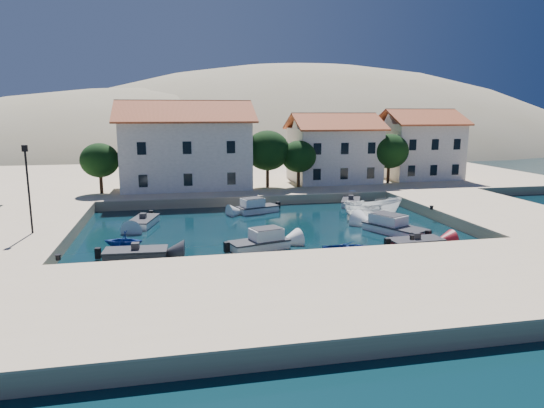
{
  "coord_description": "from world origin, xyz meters",
  "views": [
    {
      "loc": [
        -7.63,
        -28.17,
        9.45
      ],
      "look_at": [
        0.34,
        10.21,
        2.0
      ],
      "focal_mm": 32.0,
      "sensor_mm": 36.0,
      "label": 1
    }
  ],
  "objects_px": {
    "cabin_cruiser_south": "(259,242)",
    "rowboat_south": "(353,254)",
    "building_mid": "(333,147)",
    "boat_east": "(372,219)",
    "building_left": "(186,144)",
    "lamppost": "(28,181)",
    "cabin_cruiser_east": "(395,227)",
    "building_right": "(419,143)"
  },
  "relations": [
    {
      "from": "cabin_cruiser_south",
      "to": "rowboat_south",
      "type": "bearing_deg",
      "value": -38.11
    },
    {
      "from": "building_mid",
      "to": "boat_east",
      "type": "relative_size",
      "value": 1.94
    },
    {
      "from": "cabin_cruiser_south",
      "to": "boat_east",
      "type": "relative_size",
      "value": 0.83
    },
    {
      "from": "building_left",
      "to": "boat_east",
      "type": "xyz_separation_m",
      "value": [
        15.79,
        -16.52,
        -5.94
      ]
    },
    {
      "from": "lamppost",
      "to": "cabin_cruiser_south",
      "type": "height_order",
      "value": "lamppost"
    },
    {
      "from": "lamppost",
      "to": "cabin_cruiser_east",
      "type": "bearing_deg",
      "value": -3.39
    },
    {
      "from": "cabin_cruiser_south",
      "to": "boat_east",
      "type": "bearing_deg",
      "value": 15.93
    },
    {
      "from": "building_right",
      "to": "boat_east",
      "type": "bearing_deg",
      "value": -127.49
    },
    {
      "from": "rowboat_south",
      "to": "cabin_cruiser_east",
      "type": "height_order",
      "value": "cabin_cruiser_east"
    },
    {
      "from": "building_left",
      "to": "cabin_cruiser_east",
      "type": "height_order",
      "value": "building_left"
    },
    {
      "from": "building_left",
      "to": "lamppost",
      "type": "height_order",
      "value": "building_left"
    },
    {
      "from": "rowboat_south",
      "to": "boat_east",
      "type": "distance_m",
      "value": 11.22
    },
    {
      "from": "cabin_cruiser_south",
      "to": "rowboat_south",
      "type": "xyz_separation_m",
      "value": [
        6.07,
        -2.44,
        -0.48
      ]
    },
    {
      "from": "building_left",
      "to": "cabin_cruiser_south",
      "type": "height_order",
      "value": "building_left"
    },
    {
      "from": "cabin_cruiser_south",
      "to": "rowboat_south",
      "type": "distance_m",
      "value": 6.56
    },
    {
      "from": "cabin_cruiser_south",
      "to": "boat_east",
      "type": "distance_m",
      "value": 13.75
    },
    {
      "from": "building_mid",
      "to": "building_right",
      "type": "distance_m",
      "value": 12.04
    },
    {
      "from": "lamppost",
      "to": "cabin_cruiser_east",
      "type": "relative_size",
      "value": 1.12
    },
    {
      "from": "building_right",
      "to": "boat_east",
      "type": "distance_m",
      "value": 23.98
    },
    {
      "from": "building_mid",
      "to": "lamppost",
      "type": "height_order",
      "value": "building_mid"
    },
    {
      "from": "cabin_cruiser_south",
      "to": "building_left",
      "type": "bearing_deg",
      "value": 83.68
    },
    {
      "from": "building_left",
      "to": "cabin_cruiser_south",
      "type": "xyz_separation_m",
      "value": [
        4.16,
        -23.83,
        -5.46
      ]
    },
    {
      "from": "lamppost",
      "to": "boat_east",
      "type": "bearing_deg",
      "value": 7.26
    },
    {
      "from": "building_right",
      "to": "cabin_cruiser_east",
      "type": "height_order",
      "value": "building_right"
    },
    {
      "from": "building_mid",
      "to": "rowboat_south",
      "type": "relative_size",
      "value": 2.54
    },
    {
      "from": "building_mid",
      "to": "boat_east",
      "type": "height_order",
      "value": "building_mid"
    },
    {
      "from": "building_mid",
      "to": "cabin_cruiser_south",
      "type": "bearing_deg",
      "value": -119.13
    },
    {
      "from": "building_right",
      "to": "cabin_cruiser_east",
      "type": "relative_size",
      "value": 1.7
    },
    {
      "from": "building_mid",
      "to": "lamppost",
      "type": "distance_m",
      "value": 36.21
    },
    {
      "from": "cabin_cruiser_south",
      "to": "cabin_cruiser_east",
      "type": "xyz_separation_m",
      "value": [
        11.36,
        2.23,
        0.0
      ]
    },
    {
      "from": "building_left",
      "to": "building_mid",
      "type": "xyz_separation_m",
      "value": [
        18.0,
        1.0,
        -0.71
      ]
    },
    {
      "from": "cabin_cruiser_south",
      "to": "rowboat_south",
      "type": "relative_size",
      "value": 1.09
    },
    {
      "from": "building_left",
      "to": "cabin_cruiser_south",
      "type": "bearing_deg",
      "value": -80.1
    },
    {
      "from": "building_right",
      "to": "lamppost",
      "type": "height_order",
      "value": "building_right"
    },
    {
      "from": "cabin_cruiser_east",
      "to": "building_mid",
      "type": "bearing_deg",
      "value": -32.41
    },
    {
      "from": "building_mid",
      "to": "cabin_cruiser_east",
      "type": "height_order",
      "value": "building_mid"
    },
    {
      "from": "cabin_cruiser_east",
      "to": "boat_east",
      "type": "bearing_deg",
      "value": -29.17
    },
    {
      "from": "cabin_cruiser_east",
      "to": "boat_east",
      "type": "height_order",
      "value": "cabin_cruiser_east"
    },
    {
      "from": "cabin_cruiser_south",
      "to": "building_right",
      "type": "bearing_deg",
      "value": 28.77
    },
    {
      "from": "rowboat_south",
      "to": "cabin_cruiser_east",
      "type": "xyz_separation_m",
      "value": [
        5.29,
        4.67,
        0.48
      ]
    },
    {
      "from": "building_mid",
      "to": "lamppost",
      "type": "relative_size",
      "value": 1.69
    },
    {
      "from": "cabin_cruiser_east",
      "to": "lamppost",
      "type": "bearing_deg",
      "value": 60.46
    }
  ]
}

